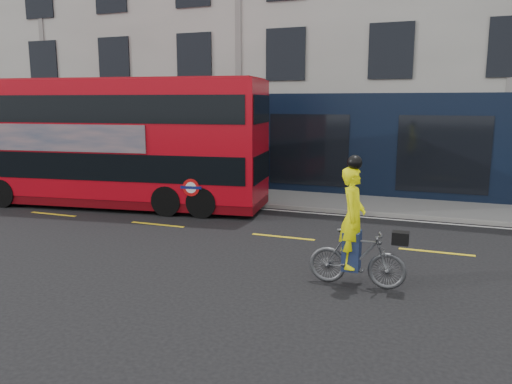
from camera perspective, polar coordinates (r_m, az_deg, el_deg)
The scene contains 8 objects.
ground at distance 14.29m, azimuth -14.34°, elevation -5.00°, with size 120.00×120.00×0.00m, color black.
pavement at distance 19.80m, azimuth -3.58°, elevation -0.27°, with size 60.00×3.00×0.12m, color slate.
kerb at distance 18.47m, azimuth -5.48°, elevation -1.06°, with size 60.00×0.12×0.13m, color gray.
building_terrace at distance 25.76m, azimuth 2.43°, elevation 18.79°, with size 50.00×10.07×15.00m.
road_edge_line at distance 18.22m, azimuth -5.89°, elevation -1.42°, with size 58.00×0.10×0.01m, color silver.
lane_dashes at distance 15.50m, azimuth -11.17°, elevation -3.66°, with size 58.00×0.12×0.01m, color gold, non-canonical shape.
bus at distance 18.41m, azimuth -16.32°, elevation 5.52°, with size 11.28×3.93×4.46m.
cyclist at distance 10.26m, azimuth 11.32°, elevation -5.70°, with size 1.96×0.75×2.67m.
Camera 1 is at (8.00, -11.25, 3.70)m, focal length 35.00 mm.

